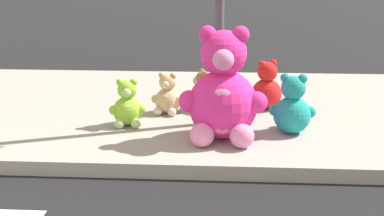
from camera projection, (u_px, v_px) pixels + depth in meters
sidewalk at (145, 109)px, 7.22m from camera, size 28.00×4.40×0.15m
plush_pink_large at (223, 95)px, 5.67m from camera, size 0.95×0.82×1.22m
plush_teal at (292, 109)px, 5.95m from camera, size 0.52×0.47×0.68m
plush_red at (266, 89)px, 6.94m from camera, size 0.45×0.46×0.64m
plush_brown at (202, 94)px, 6.86m from camera, size 0.38×0.40×0.53m
plush_tan at (167, 97)px, 6.71m from camera, size 0.40×0.37×0.53m
plush_lime at (128, 107)px, 6.21m from camera, size 0.43×0.39×0.56m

